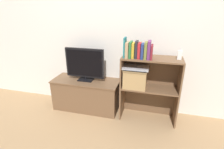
# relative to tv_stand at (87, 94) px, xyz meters

# --- Properties ---
(ground_plane) EXTENTS (16.00, 16.00, 0.00)m
(ground_plane) POSITION_rel_tv_stand_xyz_m (0.42, -0.20, -0.24)
(ground_plane) COLOR #A37F56
(wall_back) EXTENTS (10.00, 0.05, 2.40)m
(wall_back) POSITION_rel_tv_stand_xyz_m (0.42, 0.23, 0.96)
(wall_back) COLOR silver
(wall_back) RESTS_ON ground_plane
(tv_stand) EXTENTS (1.01, 0.41, 0.48)m
(tv_stand) POSITION_rel_tv_stand_xyz_m (0.00, 0.00, 0.00)
(tv_stand) COLOR brown
(tv_stand) RESTS_ON ground_plane
(tv) EXTENTS (0.58, 0.14, 0.49)m
(tv) POSITION_rel_tv_stand_xyz_m (-0.00, -0.00, 0.49)
(tv) COLOR black
(tv) RESTS_ON tv_stand
(bookshelf_lower_tier) EXTENTS (0.77, 0.33, 0.49)m
(bookshelf_lower_tier) POSITION_rel_tv_stand_xyz_m (0.94, 0.03, 0.07)
(bookshelf_lower_tier) COLOR brown
(bookshelf_lower_tier) RESTS_ON ground_plane
(bookshelf_upper_tier) EXTENTS (0.77, 0.33, 0.41)m
(bookshelf_upper_tier) POSITION_rel_tv_stand_xyz_m (0.94, 0.03, 0.52)
(bookshelf_upper_tier) COLOR brown
(bookshelf_upper_tier) RESTS_ON bookshelf_lower_tier
(book_teal) EXTENTS (0.02, 0.13, 0.25)m
(book_teal) POSITION_rel_tv_stand_xyz_m (0.60, -0.09, 0.79)
(book_teal) COLOR #1E7075
(book_teal) RESTS_ON bookshelf_upper_tier
(book_tan) EXTENTS (0.04, 0.16, 0.19)m
(book_tan) POSITION_rel_tv_stand_xyz_m (0.63, -0.09, 0.76)
(book_tan) COLOR tan
(book_tan) RESTS_ON bookshelf_upper_tier
(book_forest) EXTENTS (0.03, 0.16, 0.20)m
(book_forest) POSITION_rel_tv_stand_xyz_m (0.67, -0.09, 0.77)
(book_forest) COLOR #286638
(book_forest) RESTS_ON bookshelf_upper_tier
(book_mustard) EXTENTS (0.03, 0.13, 0.19)m
(book_mustard) POSITION_rel_tv_stand_xyz_m (0.71, -0.09, 0.76)
(book_mustard) COLOR gold
(book_mustard) RESTS_ON bookshelf_upper_tier
(book_charcoal) EXTENTS (0.03, 0.12, 0.21)m
(book_charcoal) POSITION_rel_tv_stand_xyz_m (0.75, -0.09, 0.77)
(book_charcoal) COLOR #232328
(book_charcoal) RESTS_ON bookshelf_upper_tier
(book_crimson) EXTENTS (0.03, 0.14, 0.19)m
(book_crimson) POSITION_rel_tv_stand_xyz_m (0.78, -0.09, 0.76)
(book_crimson) COLOR #B22328
(book_crimson) RESTS_ON bookshelf_upper_tier
(book_navy) EXTENTS (0.03, 0.16, 0.18)m
(book_navy) POSITION_rel_tv_stand_xyz_m (0.82, -0.09, 0.76)
(book_navy) COLOR navy
(book_navy) RESTS_ON bookshelf_upper_tier
(book_olive) EXTENTS (0.03, 0.13, 0.21)m
(book_olive) POSITION_rel_tv_stand_xyz_m (0.86, -0.09, 0.77)
(book_olive) COLOR olive
(book_olive) RESTS_ON bookshelf_upper_tier
(book_plum) EXTENTS (0.04, 0.15, 0.22)m
(book_plum) POSITION_rel_tv_stand_xyz_m (0.90, -0.09, 0.78)
(book_plum) COLOR #6B2D66
(book_plum) RESTS_ON bookshelf_upper_tier
(book_maroon) EXTENTS (0.02, 0.15, 0.17)m
(book_maroon) POSITION_rel_tv_stand_xyz_m (0.93, -0.09, 0.75)
(book_maroon) COLOR maroon
(book_maroon) RESTS_ON bookshelf_upper_tier
(baby_monitor) EXTENTS (0.05, 0.04, 0.14)m
(baby_monitor) POSITION_rel_tv_stand_xyz_m (1.26, -0.03, 0.72)
(baby_monitor) COLOR white
(baby_monitor) RESTS_ON bookshelf_upper_tier
(storage_basket_left) EXTENTS (0.30, 0.30, 0.26)m
(storage_basket_left) POSITION_rel_tv_stand_xyz_m (0.75, -0.05, 0.39)
(storage_basket_left) COLOR tan
(storage_basket_left) RESTS_ON bookshelf_lower_tier
(laptop) EXTENTS (0.34, 0.24, 0.02)m
(laptop) POSITION_rel_tv_stand_xyz_m (0.75, -0.05, 0.52)
(laptop) COLOR #BCBCC1
(laptop) RESTS_ON storage_basket_left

